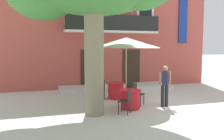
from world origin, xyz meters
name	(u,v)px	position (x,y,z in m)	size (l,w,h in m)	color
ground_plane	(157,105)	(0.00, 0.00, 0.00)	(120.00, 120.00, 0.00)	beige
building_facade	(103,28)	(-0.52, 6.99, 3.75)	(13.00, 5.09, 7.50)	#B24C42
entrance_step_platform	(116,88)	(-0.52, 4.04, 0.12)	(6.34, 1.92, 0.25)	silver
cafe_table_near_tree	(131,99)	(-1.28, -0.22, 0.39)	(0.86, 0.86, 0.76)	red
cafe_chair_near_tree_0	(127,100)	(-1.68, -0.86, 0.53)	(0.56, 0.56, 0.91)	#2D2823
cafe_chair_near_tree_1	(137,92)	(-0.78, 0.34, 0.53)	(0.57, 0.57, 0.91)	#2D2823
cafe_table_middle	(116,90)	(-1.24, 1.81, 0.39)	(0.86, 0.86, 0.76)	red
cafe_chair_middle_0	(100,88)	(-1.99, 1.82, 0.53)	(0.44, 0.44, 0.91)	#2D2823
cafe_chair_middle_1	(131,87)	(-0.48, 1.81, 0.53)	(0.44, 0.44, 0.91)	#2D2823
cafe_umbrella	(126,43)	(-1.12, 0.75, 2.61)	(2.90, 2.90, 2.85)	#997A56
pedestrian_near_entrance	(165,84)	(0.19, -0.29, 0.96)	(0.53, 0.40, 1.69)	#232328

